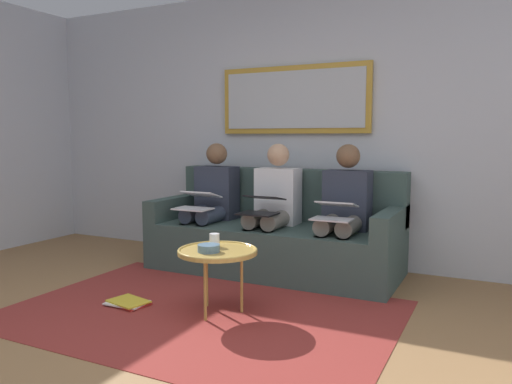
{
  "coord_description": "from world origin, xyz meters",
  "views": [
    {
      "loc": [
        -1.8,
        1.95,
        1.2
      ],
      "look_at": [
        0.0,
        -1.7,
        0.75
      ],
      "focal_mm": 35.04,
      "sensor_mm": 36.0,
      "label": 1
    }
  ],
  "objects_px": {
    "cup": "(214,240)",
    "bowl": "(209,248)",
    "person_left": "(344,209)",
    "person_middle": "(273,204)",
    "laptop_white": "(198,201)",
    "laptop_black": "(262,205)",
    "laptop_silver": "(335,211)",
    "couch": "(276,236)",
    "framed_mirror": "(294,100)",
    "coffee_table": "(218,252)",
    "magazine_stack": "(128,302)",
    "person_right": "(212,200)"
  },
  "relations": [
    {
      "from": "cup",
      "to": "bowl",
      "type": "height_order",
      "value": "cup"
    },
    {
      "from": "cup",
      "to": "person_left",
      "type": "relative_size",
      "value": 0.08
    },
    {
      "from": "person_middle",
      "to": "laptop_white",
      "type": "height_order",
      "value": "person_middle"
    },
    {
      "from": "person_left",
      "to": "laptop_black",
      "type": "height_order",
      "value": "person_left"
    },
    {
      "from": "laptop_silver",
      "to": "person_middle",
      "type": "distance_m",
      "value": 0.69
    },
    {
      "from": "laptop_silver",
      "to": "person_middle",
      "type": "relative_size",
      "value": 0.28
    },
    {
      "from": "laptop_silver",
      "to": "couch",
      "type": "bearing_deg",
      "value": -26.5
    },
    {
      "from": "framed_mirror",
      "to": "bowl",
      "type": "height_order",
      "value": "framed_mirror"
    },
    {
      "from": "coffee_table",
      "to": "cup",
      "type": "relative_size",
      "value": 6.0
    },
    {
      "from": "couch",
      "to": "cup",
      "type": "height_order",
      "value": "couch"
    },
    {
      "from": "couch",
      "to": "magazine_stack",
      "type": "distance_m",
      "value": 1.5
    },
    {
      "from": "cup",
      "to": "laptop_black",
      "type": "height_order",
      "value": "laptop_black"
    },
    {
      "from": "framed_mirror",
      "to": "laptop_silver",
      "type": "height_order",
      "value": "framed_mirror"
    },
    {
      "from": "couch",
      "to": "framed_mirror",
      "type": "relative_size",
      "value": 1.48
    },
    {
      "from": "framed_mirror",
      "to": "laptop_black",
      "type": "bearing_deg",
      "value": 90.0
    },
    {
      "from": "coffee_table",
      "to": "bowl",
      "type": "distance_m",
      "value": 0.09
    },
    {
      "from": "coffee_table",
      "to": "person_middle",
      "type": "relative_size",
      "value": 0.47
    },
    {
      "from": "couch",
      "to": "laptop_white",
      "type": "height_order",
      "value": "couch"
    },
    {
      "from": "couch",
      "to": "laptop_black",
      "type": "xyz_separation_m",
      "value": [
        0.0,
        0.31,
        0.32
      ]
    },
    {
      "from": "framed_mirror",
      "to": "person_right",
      "type": "height_order",
      "value": "framed_mirror"
    },
    {
      "from": "bowl",
      "to": "laptop_silver",
      "type": "distance_m",
      "value": 1.13
    },
    {
      "from": "coffee_table",
      "to": "laptop_white",
      "type": "distance_m",
      "value": 1.19
    },
    {
      "from": "person_left",
      "to": "magazine_stack",
      "type": "distance_m",
      "value": 1.86
    },
    {
      "from": "person_left",
      "to": "person_right",
      "type": "xyz_separation_m",
      "value": [
        1.28,
        0.0,
        0.0
      ]
    },
    {
      "from": "laptop_silver",
      "to": "laptop_white",
      "type": "distance_m",
      "value": 1.28
    },
    {
      "from": "couch",
      "to": "laptop_silver",
      "type": "height_order",
      "value": "couch"
    },
    {
      "from": "bowl",
      "to": "couch",
      "type": "bearing_deg",
      "value": -86.35
    },
    {
      "from": "laptop_silver",
      "to": "laptop_white",
      "type": "height_order",
      "value": "laptop_white"
    },
    {
      "from": "person_middle",
      "to": "laptop_white",
      "type": "distance_m",
      "value": 0.68
    },
    {
      "from": "laptop_silver",
      "to": "cup",
      "type": "bearing_deg",
      "value": 52.91
    },
    {
      "from": "laptop_silver",
      "to": "laptop_black",
      "type": "xyz_separation_m",
      "value": [
        0.64,
        -0.01,
        0.01
      ]
    },
    {
      "from": "coffee_table",
      "to": "bowl",
      "type": "bearing_deg",
      "value": 72.23
    },
    {
      "from": "cup",
      "to": "laptop_silver",
      "type": "bearing_deg",
      "value": -127.09
    },
    {
      "from": "coffee_table",
      "to": "laptop_black",
      "type": "relative_size",
      "value": 1.48
    },
    {
      "from": "framed_mirror",
      "to": "coffee_table",
      "type": "bearing_deg",
      "value": 93.79
    },
    {
      "from": "coffee_table",
      "to": "cup",
      "type": "bearing_deg",
      "value": -48.99
    },
    {
      "from": "bowl",
      "to": "laptop_black",
      "type": "distance_m",
      "value": 1.0
    },
    {
      "from": "laptop_silver",
      "to": "person_right",
      "type": "bearing_deg",
      "value": -11.07
    },
    {
      "from": "couch",
      "to": "laptop_silver",
      "type": "bearing_deg",
      "value": 153.5
    },
    {
      "from": "person_right",
      "to": "bowl",
      "type": "bearing_deg",
      "value": 120.55
    },
    {
      "from": "couch",
      "to": "magazine_stack",
      "type": "relative_size",
      "value": 6.86
    },
    {
      "from": "couch",
      "to": "person_left",
      "type": "height_order",
      "value": "person_left"
    },
    {
      "from": "cup",
      "to": "laptop_silver",
      "type": "height_order",
      "value": "laptop_silver"
    },
    {
      "from": "bowl",
      "to": "laptop_black",
      "type": "relative_size",
      "value": 0.4
    },
    {
      "from": "laptop_silver",
      "to": "magazine_stack",
      "type": "relative_size",
      "value": 1.01
    },
    {
      "from": "framed_mirror",
      "to": "magazine_stack",
      "type": "xyz_separation_m",
      "value": [
        0.56,
        1.75,
        -1.53
      ]
    },
    {
      "from": "laptop_white",
      "to": "magazine_stack",
      "type": "relative_size",
      "value": 1.14
    },
    {
      "from": "person_left",
      "to": "laptop_white",
      "type": "height_order",
      "value": "person_left"
    },
    {
      "from": "cup",
      "to": "person_left",
      "type": "distance_m",
      "value": 1.23
    },
    {
      "from": "framed_mirror",
      "to": "person_right",
      "type": "bearing_deg",
      "value": 35.53
    }
  ]
}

